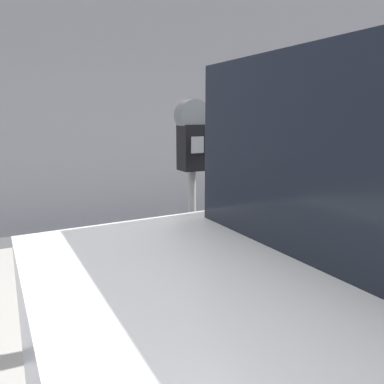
# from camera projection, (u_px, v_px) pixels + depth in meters

# --- Properties ---
(sidewalk) EXTENTS (24.00, 2.80, 0.14)m
(sidewalk) POSITION_uv_depth(u_px,v_px,m) (198.00, 272.00, 3.80)
(sidewalk) COLOR #ADAAA3
(sidewalk) RESTS_ON ground_plane
(parking_meter) EXTENTS (0.20, 0.16, 1.59)m
(parking_meter) POSITION_uv_depth(u_px,v_px,m) (192.00, 159.00, 2.46)
(parking_meter) COLOR gray
(parking_meter) RESTS_ON sidewalk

